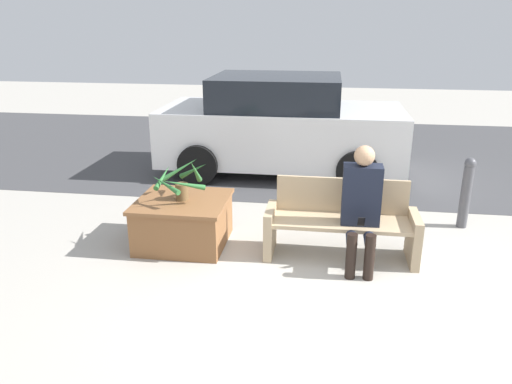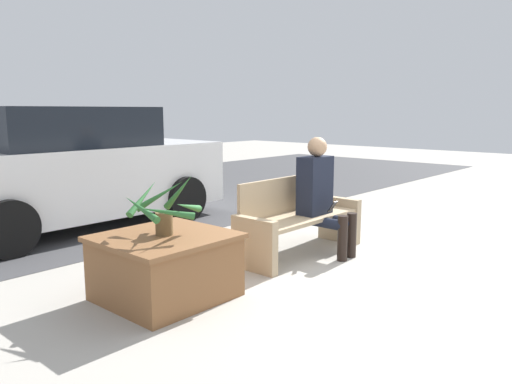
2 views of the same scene
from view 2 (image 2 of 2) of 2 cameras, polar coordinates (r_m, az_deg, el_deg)
The scene contains 8 objects.
ground_plane at distance 5.04m, azimuth 13.56°, elevation -8.74°, with size 30.00×30.00×0.00m, color #ADA89E.
road_surface at distance 8.87m, azimuth -18.89°, elevation -1.16°, with size 20.00×6.00×0.01m, color #424244.
bench at distance 5.40m, azimuth 4.72°, elevation -3.10°, with size 1.61×0.53×0.82m.
person_seated at distance 5.40m, azimuth 7.43°, elevation 0.03°, with size 0.39×0.58×1.26m.
planter_box at distance 4.22m, azimuth -10.31°, elevation -8.12°, with size 1.01×0.95×0.54m.
potted_plant at distance 4.10m, azimuth -10.56°, elevation -1.81°, with size 0.63×0.63×0.51m.
parked_car at distance 7.07m, azimuth -20.55°, elevation 2.50°, with size 3.90×1.98×1.58m.
bollard_post at distance 7.17m, azimuth 5.62°, elevation 0.65°, with size 0.13×0.13×0.89m.
Camera 2 is at (-4.26, -2.22, 1.54)m, focal length 35.00 mm.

